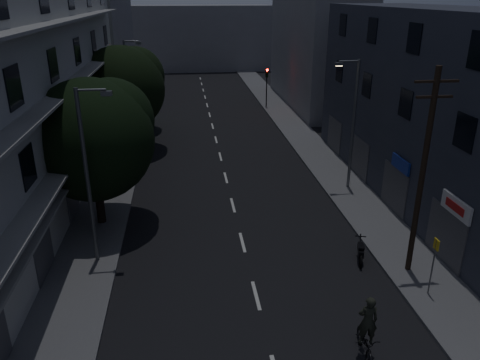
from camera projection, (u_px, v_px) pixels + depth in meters
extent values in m
plane|color=black|center=(220.00, 154.00, 36.52)|extent=(160.00, 160.00, 0.00)
cube|color=#565659|center=(122.00, 157.00, 35.64)|extent=(3.00, 90.00, 0.15)
cube|color=#565659|center=(313.00, 150.00, 37.34)|extent=(3.00, 90.00, 0.15)
cube|color=beige|center=(256.00, 295.00, 19.46)|extent=(0.15, 2.00, 0.01)
cube|color=beige|center=(242.00, 242.00, 23.61)|extent=(0.15, 2.00, 0.01)
cube|color=beige|center=(233.00, 205.00, 27.76)|extent=(0.15, 2.00, 0.01)
cube|color=beige|center=(226.00, 178.00, 31.91)|extent=(0.15, 2.00, 0.01)
cube|color=beige|center=(220.00, 156.00, 36.06)|extent=(0.15, 2.00, 0.01)
cube|color=beige|center=(216.00, 140.00, 40.20)|extent=(0.15, 2.00, 0.01)
cube|color=beige|center=(213.00, 126.00, 44.35)|extent=(0.15, 2.00, 0.01)
cube|color=beige|center=(210.00, 115.00, 48.50)|extent=(0.15, 2.00, 0.01)
cube|color=beige|center=(207.00, 105.00, 52.65)|extent=(0.15, 2.00, 0.01)
cube|color=beige|center=(205.00, 97.00, 56.80)|extent=(0.15, 2.00, 0.01)
cube|color=beige|center=(203.00, 90.00, 60.95)|extent=(0.15, 2.00, 0.01)
cube|color=beige|center=(202.00, 84.00, 65.09)|extent=(0.15, 2.00, 0.01)
cube|color=beige|center=(200.00, 78.00, 69.24)|extent=(0.15, 2.00, 0.01)
cube|color=#AEAEA9|center=(14.00, 84.00, 26.12)|extent=(6.00, 36.00, 14.00)
cube|color=black|center=(41.00, 237.00, 20.01)|extent=(0.06, 1.60, 1.60)
cube|color=black|center=(71.00, 184.00, 25.54)|extent=(0.06, 1.60, 1.60)
cube|color=black|center=(90.00, 150.00, 31.08)|extent=(0.06, 1.60, 1.60)
cube|color=black|center=(103.00, 127.00, 36.61)|extent=(0.06, 1.60, 1.60)
cube|color=black|center=(113.00, 109.00, 42.14)|extent=(0.06, 1.60, 1.60)
cube|color=black|center=(28.00, 167.00, 18.83)|extent=(0.06, 1.60, 1.60)
cube|color=black|center=(62.00, 127.00, 24.36)|extent=(0.06, 1.60, 1.60)
cube|color=black|center=(84.00, 103.00, 29.89)|extent=(0.06, 1.60, 1.60)
cube|color=black|center=(99.00, 86.00, 35.42)|extent=(0.06, 1.60, 1.60)
cube|color=black|center=(109.00, 73.00, 40.95)|extent=(0.06, 1.60, 1.60)
cube|color=black|center=(14.00, 87.00, 17.64)|extent=(0.06, 1.60, 1.60)
cube|color=black|center=(53.00, 65.00, 23.17)|extent=(0.06, 1.60, 1.60)
cube|color=black|center=(77.00, 51.00, 28.70)|extent=(0.06, 1.60, 1.60)
cube|color=black|center=(94.00, 42.00, 34.23)|extent=(0.06, 1.60, 1.60)
cube|color=black|center=(105.00, 35.00, 39.77)|extent=(0.06, 1.60, 1.60)
cube|color=gray|center=(85.00, 133.00, 27.62)|extent=(1.00, 32.40, 0.12)
cube|color=gray|center=(78.00, 79.00, 26.44)|extent=(1.00, 32.40, 0.12)
cube|color=gray|center=(71.00, 19.00, 25.25)|extent=(1.00, 32.40, 0.12)
cube|color=gray|center=(85.00, 148.00, 27.95)|extent=(0.80, 32.40, 0.12)
cube|color=#424247|center=(43.00, 249.00, 20.24)|extent=(0.06, 2.40, 2.40)
cube|color=#424247|center=(72.00, 194.00, 25.77)|extent=(0.06, 2.40, 2.40)
cube|color=#424247|center=(91.00, 159.00, 31.30)|extent=(0.06, 2.40, 2.40)
cube|color=#424247|center=(104.00, 134.00, 36.83)|extent=(0.06, 2.40, 2.40)
cube|color=#424247|center=(114.00, 116.00, 42.36)|extent=(0.06, 2.40, 2.40)
cube|color=#2B2E3B|center=(452.00, 115.00, 25.69)|extent=(6.00, 28.00, 11.00)
cube|color=black|center=(465.00, 132.00, 19.52)|extent=(0.06, 1.40, 1.50)
cube|color=black|center=(406.00, 104.00, 24.59)|extent=(0.06, 1.40, 1.50)
cube|color=black|center=(367.00, 85.00, 29.66)|extent=(0.06, 1.40, 1.50)
cube|color=black|center=(339.00, 72.00, 34.74)|extent=(0.06, 1.40, 1.50)
cube|color=black|center=(480.00, 51.00, 18.30)|extent=(0.06, 1.40, 1.50)
cube|color=black|center=(414.00, 39.00, 23.37)|extent=(0.06, 1.40, 1.50)
cube|color=black|center=(372.00, 31.00, 28.44)|extent=(0.06, 1.40, 1.50)
cube|color=black|center=(343.00, 25.00, 33.51)|extent=(0.06, 1.40, 1.50)
cube|color=#424247|center=(445.00, 236.00, 21.34)|extent=(0.06, 3.00, 2.60)
cube|color=#424247|center=(394.00, 189.00, 26.41)|extent=(0.06, 3.00, 2.60)
cube|color=#424247|center=(359.00, 158.00, 31.48)|extent=(0.06, 3.00, 2.60)
cube|color=#424247|center=(334.00, 135.00, 36.55)|extent=(0.06, 3.00, 2.60)
cube|color=silver|center=(456.00, 207.00, 20.24)|extent=(0.12, 2.20, 0.80)
cube|color=#B21414|center=(455.00, 207.00, 20.23)|extent=(0.02, 1.40, 0.36)
cube|color=navy|center=(401.00, 164.00, 25.31)|extent=(0.12, 2.00, 0.70)
cube|color=slate|center=(98.00, 28.00, 53.40)|extent=(6.00, 20.00, 16.00)
cube|color=slate|center=(315.00, 45.00, 51.13)|extent=(6.00, 20.00, 13.00)
cube|color=slate|center=(197.00, 38.00, 76.15)|extent=(24.00, 8.00, 10.00)
cylinder|color=black|center=(98.00, 186.00, 24.67)|extent=(0.44, 0.44, 4.20)
sphere|color=black|center=(92.00, 140.00, 23.73)|extent=(6.30, 6.30, 6.30)
sphere|color=black|center=(112.00, 120.00, 24.27)|extent=(4.41, 4.41, 4.41)
sphere|color=black|center=(72.00, 135.00, 22.89)|extent=(4.10, 4.10, 4.10)
cylinder|color=black|center=(125.00, 123.00, 36.53)|extent=(0.44, 0.44, 4.34)
sphere|color=black|center=(122.00, 89.00, 35.57)|extent=(6.53, 6.53, 6.53)
sphere|color=black|center=(135.00, 76.00, 36.13)|extent=(4.57, 4.57, 4.57)
sphere|color=black|center=(109.00, 85.00, 34.69)|extent=(4.25, 4.25, 4.25)
cylinder|color=black|center=(131.00, 110.00, 42.08)|extent=(0.44, 0.44, 3.62)
sphere|color=black|center=(129.00, 86.00, 41.27)|extent=(5.41, 5.41, 5.41)
sphere|color=black|center=(138.00, 76.00, 41.74)|extent=(3.79, 3.79, 3.79)
sphere|color=black|center=(120.00, 82.00, 40.55)|extent=(3.52, 3.52, 3.52)
cylinder|color=black|center=(266.00, 92.00, 50.74)|extent=(0.12, 0.12, 3.20)
cube|color=black|center=(267.00, 73.00, 49.98)|extent=(0.28, 0.22, 0.90)
sphere|color=#FF0C05|center=(267.00, 70.00, 49.72)|extent=(0.22, 0.22, 0.22)
sphere|color=#3F330C|center=(267.00, 73.00, 49.83)|extent=(0.22, 0.22, 0.22)
sphere|color=black|center=(267.00, 76.00, 49.94)|extent=(0.22, 0.22, 0.22)
cylinder|color=black|center=(144.00, 99.00, 47.59)|extent=(0.12, 0.12, 3.20)
cube|color=black|center=(142.00, 78.00, 46.83)|extent=(0.28, 0.22, 0.90)
sphere|color=black|center=(142.00, 75.00, 46.57)|extent=(0.22, 0.22, 0.22)
sphere|color=#3F330C|center=(142.00, 78.00, 46.68)|extent=(0.22, 0.22, 0.22)
sphere|color=#0CFF26|center=(142.00, 81.00, 46.79)|extent=(0.22, 0.22, 0.22)
cylinder|color=#525659|center=(87.00, 180.00, 20.37)|extent=(0.18, 0.18, 8.00)
cylinder|color=#525659|center=(91.00, 90.00, 18.99)|extent=(1.20, 0.10, 0.10)
cube|color=#525659|center=(106.00, 93.00, 19.12)|extent=(0.45, 0.25, 0.18)
cube|color=#4C4C4C|center=(107.00, 96.00, 19.15)|extent=(0.35, 0.18, 0.04)
cylinder|color=slate|center=(353.00, 126.00, 28.60)|extent=(0.18, 0.18, 8.00)
cylinder|color=slate|center=(349.00, 61.00, 27.09)|extent=(1.20, 0.10, 0.10)
cube|color=slate|center=(339.00, 64.00, 27.07)|extent=(0.45, 0.25, 0.18)
cube|color=#FFD88C|center=(339.00, 66.00, 27.11)|extent=(0.35, 0.18, 0.04)
cylinder|color=#5C5E64|center=(128.00, 88.00, 39.94)|extent=(0.18, 0.18, 8.00)
cylinder|color=#5C5E64|center=(131.00, 41.00, 38.57)|extent=(1.20, 0.10, 0.10)
cube|color=#5C5E64|center=(139.00, 43.00, 38.69)|extent=(0.45, 0.25, 0.18)
cube|color=#4C4C4C|center=(139.00, 44.00, 38.73)|extent=(0.35, 0.18, 0.04)
cylinder|color=black|center=(422.00, 176.00, 19.41)|extent=(0.24, 0.24, 9.00)
cube|color=black|center=(437.00, 81.00, 17.97)|extent=(1.80, 0.10, 0.10)
cube|color=black|center=(434.00, 97.00, 18.19)|extent=(1.50, 0.10, 0.10)
cylinder|color=#595B60|center=(432.00, 267.00, 18.90)|extent=(0.06, 0.06, 2.50)
cube|color=yellow|center=(436.00, 244.00, 18.51)|extent=(0.05, 0.35, 0.45)
torus|color=black|center=(361.00, 262.00, 21.37)|extent=(0.29, 0.66, 0.66)
torus|color=black|center=(359.00, 250.00, 22.39)|extent=(0.29, 0.66, 0.66)
cube|color=black|center=(361.00, 250.00, 21.77)|extent=(0.52, 1.05, 0.33)
cube|color=black|center=(361.00, 247.00, 21.55)|extent=(0.39, 0.48, 0.09)
cylinder|color=black|center=(360.00, 242.00, 22.19)|extent=(0.17, 0.40, 0.78)
cube|color=black|center=(361.00, 236.00, 22.17)|extent=(0.50, 0.19, 0.04)
imported|color=black|center=(365.00, 343.00, 16.11)|extent=(0.86, 1.93, 0.98)
imported|color=black|center=(368.00, 321.00, 15.76)|extent=(0.73, 0.53, 1.88)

